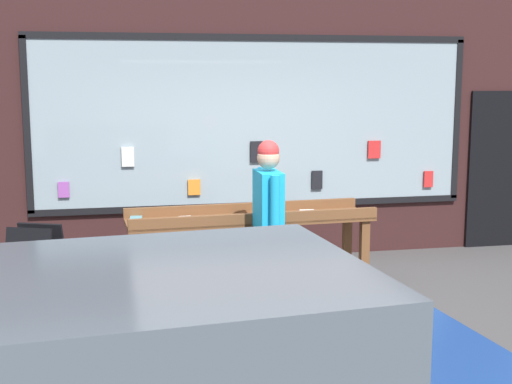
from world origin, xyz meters
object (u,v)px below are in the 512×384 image
Objects in this scene: display_table_main at (250,225)px; small_dog at (235,294)px; person_browsing at (268,212)px; sandwich_board_sign at (36,268)px.

display_table_main reaches higher than small_dog.
person_browsing reaches higher than display_table_main.
display_table_main is 2.19m from sandwich_board_sign.
person_browsing is 0.86m from small_dog.
small_dog is at bearing 125.73° from person_browsing.
small_dog is 1.99m from sandwich_board_sign.
person_browsing reaches higher than sandwich_board_sign.
person_browsing is at bearing 11.45° from sandwich_board_sign.
sandwich_board_sign reaches higher than small_dog.
display_table_main is 1.01m from small_dog.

